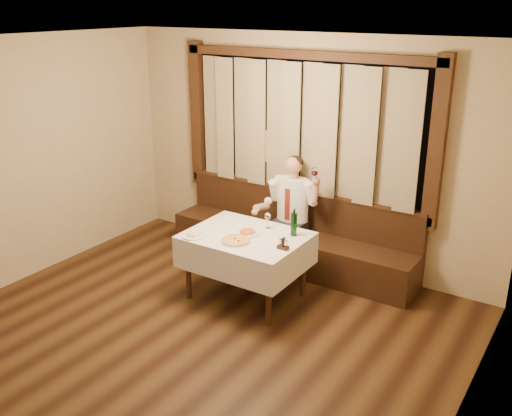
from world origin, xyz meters
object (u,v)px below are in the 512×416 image
Objects in this scene: pizza at (236,241)px; pasta_cream at (194,233)px; banquette at (292,241)px; cruet_caddy at (283,245)px; green_bottle at (294,224)px; dining_table at (246,243)px; seated_man at (290,205)px; pasta_red at (247,230)px.

pasta_cream is (-0.46, -0.12, 0.02)m from pizza.
banquette is 25.50× the size of cruet_caddy.
pizza is 1.04× the size of green_bottle.
green_bottle is (0.42, 0.48, 0.12)m from pizza.
pasta_cream is 1.00m from cruet_caddy.
pizza is (0.02, -1.25, 0.46)m from banquette.
pasta_cream is 1.07m from green_bottle.
cruet_caddy reaches higher than dining_table.
cruet_caddy is at bearing 13.17° from pasta_cream.
cruet_caddy is 1.17m from seated_man.
banquette reaches higher than pasta_cream.
banquette is 0.51m from seated_man.
dining_table is at bearing -90.70° from pasta_red.
green_bottle is at bearing -59.89° from banquette.
green_bottle is (0.88, 0.60, 0.10)m from pasta_cream.
pasta_cream is (-0.44, -1.37, 0.48)m from banquette.
green_bottle is (0.44, 0.26, 0.24)m from dining_table.
dining_table is 3.93× the size of pizza.
pasta_red is at bearing 165.17° from cruet_caddy.
banquette is 2.28× the size of seated_man.
cruet_caddy reaches higher than pasta_cream.
seated_man is (0.02, 0.93, 0.17)m from dining_table.
seated_man reaches higher than pasta_cream.
pizza is 1.16m from seated_man.
dining_table is 10.12× the size of cruet_caddy.
banquette is at bearing 72.14° from pasta_cream.
pizza is 2.57× the size of cruet_caddy.
banquette reaches higher than cruet_caddy.
cruet_caddy reaches higher than pasta_red.
pasta_red is 1.06× the size of pasta_cream.
seated_man reaches higher than cruet_caddy.
pizza is at bearing -84.16° from dining_table.
pasta_cream is 1.36m from seated_man.
banquette is at bearing 90.02° from pasta_red.
green_bottle is 0.22× the size of seated_man.
cruet_caddy is at bearing -12.36° from dining_table.
seated_man is at bearing 90.37° from pizza.
banquette is 1.08m from dining_table.
banquette is at bearing 91.05° from pizza.
pasta_red is 0.20× the size of seated_man.
dining_table is 0.95m from seated_man.
banquette is 1.35m from cruet_caddy.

